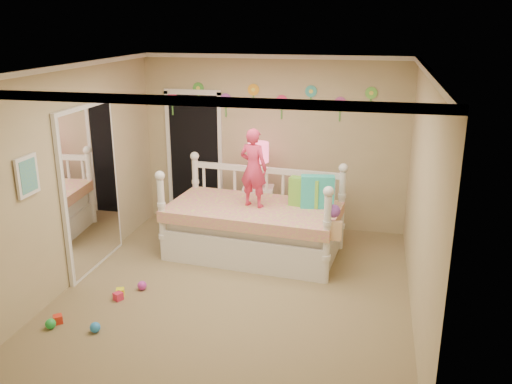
% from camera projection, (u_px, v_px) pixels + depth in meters
% --- Properties ---
extents(floor, '(4.00, 4.50, 0.01)m').
position_uv_depth(floor, '(237.00, 290.00, 6.43)').
color(floor, '#7F684C').
rests_on(floor, ground).
extents(ceiling, '(4.00, 4.50, 0.01)m').
position_uv_depth(ceiling, '(234.00, 67.00, 5.64)').
color(ceiling, white).
rests_on(ceiling, floor).
extents(back_wall, '(4.00, 0.01, 2.60)m').
position_uv_depth(back_wall, '(273.00, 143.00, 8.13)').
color(back_wall, tan).
rests_on(back_wall, floor).
extents(left_wall, '(0.01, 4.50, 2.60)m').
position_uv_depth(left_wall, '(74.00, 175.00, 6.45)').
color(left_wall, tan).
rests_on(left_wall, floor).
extents(right_wall, '(0.01, 4.50, 2.60)m').
position_uv_depth(right_wall, '(421.00, 198.00, 5.62)').
color(right_wall, tan).
rests_on(right_wall, floor).
extents(crown_molding, '(4.00, 4.50, 0.06)m').
position_uv_depth(crown_molding, '(234.00, 70.00, 5.65)').
color(crown_molding, white).
rests_on(crown_molding, ceiling).
extents(daybed, '(2.42, 1.45, 1.25)m').
position_uv_depth(daybed, '(254.00, 211.00, 7.25)').
color(daybed, white).
rests_on(daybed, floor).
extents(pillow_turquoise, '(0.45, 0.22, 0.43)m').
position_uv_depth(pillow_turquoise, '(317.00, 192.00, 7.10)').
color(pillow_turquoise, '#24B3B6').
rests_on(pillow_turquoise, daybed).
extents(pillow_lime, '(0.43, 0.22, 0.39)m').
position_uv_depth(pillow_lime, '(305.00, 192.00, 7.16)').
color(pillow_lime, '#76C43B').
rests_on(pillow_lime, daybed).
extents(child, '(0.44, 0.35, 1.05)m').
position_uv_depth(child, '(253.00, 168.00, 7.06)').
color(child, '#DF325A').
rests_on(child, daybed).
extents(nightstand, '(0.48, 0.39, 0.74)m').
position_uv_depth(nightstand, '(258.00, 210.00, 8.02)').
color(nightstand, white).
rests_on(nightstand, floor).
extents(table_lamp, '(0.30, 0.30, 0.66)m').
position_uv_depth(table_lamp, '(258.00, 158.00, 7.78)').
color(table_lamp, '#F22076').
rests_on(table_lamp, nightstand).
extents(closet_doorway, '(0.90, 0.04, 2.07)m').
position_uv_depth(closet_doorway, '(194.00, 156.00, 8.45)').
color(closet_doorway, black).
rests_on(closet_doorway, back_wall).
extents(flower_decals, '(3.40, 0.02, 0.50)m').
position_uv_depth(flower_decals, '(267.00, 100.00, 7.94)').
color(flower_decals, '#B2668C').
rests_on(flower_decals, back_wall).
extents(mirror_closet, '(0.07, 1.30, 2.10)m').
position_uv_depth(mirror_closet, '(91.00, 188.00, 6.80)').
color(mirror_closet, white).
rests_on(mirror_closet, left_wall).
extents(wall_picture, '(0.05, 0.34, 0.42)m').
position_uv_depth(wall_picture, '(27.00, 176.00, 5.53)').
color(wall_picture, white).
rests_on(wall_picture, left_wall).
extents(hanging_bag, '(0.20, 0.16, 0.36)m').
position_uv_depth(hanging_bag, '(333.00, 223.00, 6.42)').
color(hanging_bag, beige).
rests_on(hanging_bag, daybed).
extents(toy_scatter, '(1.02, 1.42, 0.11)m').
position_uv_depth(toy_scatter, '(101.00, 300.00, 6.10)').
color(toy_scatter, '#996666').
rests_on(toy_scatter, floor).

